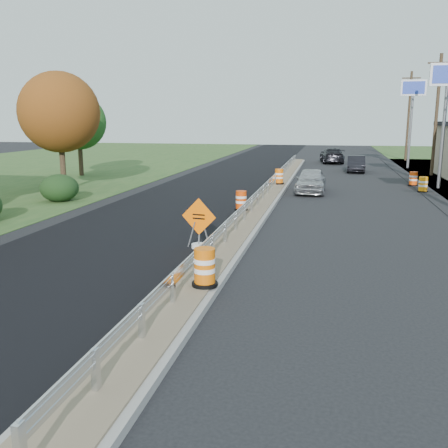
% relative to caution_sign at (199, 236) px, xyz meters
% --- Properties ---
extents(ground, '(140.00, 140.00, 0.00)m').
position_rel_caution_sign_xyz_m(ground, '(0.90, 2.19, -0.45)').
color(ground, black).
rests_on(ground, ground).
extents(milled_overlay, '(7.20, 120.00, 0.01)m').
position_rel_caution_sign_xyz_m(milled_overlay, '(-3.50, 12.19, -0.45)').
color(milled_overlay, black).
rests_on(milled_overlay, ground).
extents(median, '(1.60, 55.00, 0.23)m').
position_rel_caution_sign_xyz_m(median, '(0.90, 10.19, -0.34)').
color(median, gray).
rests_on(median, ground).
extents(guardrail, '(0.10, 46.15, 0.72)m').
position_rel_caution_sign_xyz_m(guardrail, '(0.90, 11.19, 0.27)').
color(guardrail, silver).
rests_on(guardrail, median).
extents(pylon_sign_mid, '(2.20, 0.30, 7.90)m').
position_rel_caution_sign_xyz_m(pylon_sign_mid, '(11.40, 18.19, 6.02)').
color(pylon_sign_mid, slate).
rests_on(pylon_sign_mid, ground).
extents(pylon_sign_north, '(2.20, 0.30, 7.90)m').
position_rel_caution_sign_xyz_m(pylon_sign_north, '(11.40, 32.19, 6.02)').
color(pylon_sign_north, slate).
rests_on(pylon_sign_north, ground).
extents(utility_pole_nmid, '(1.90, 0.26, 9.40)m').
position_rel_caution_sign_xyz_m(utility_pole_nmid, '(12.40, 26.19, 4.48)').
color(utility_pole_nmid, '#473523').
rests_on(utility_pole_nmid, ground).
extents(utility_pole_north, '(1.90, 0.26, 9.40)m').
position_rel_caution_sign_xyz_m(utility_pole_north, '(12.40, 41.19, 4.48)').
color(utility_pole_north, '#473523').
rests_on(utility_pole_north, ground).
extents(hedge_north, '(2.09, 2.09, 1.52)m').
position_rel_caution_sign_xyz_m(hedge_north, '(-10.10, 8.19, 0.31)').
color(hedge_north, black).
rests_on(hedge_north, ground).
extents(tree_near_red, '(4.95, 4.95, 7.35)m').
position_rel_caution_sign_xyz_m(tree_near_red, '(-12.10, 12.19, 4.41)').
color(tree_near_red, '#473523').
rests_on(tree_near_red, ground).
extents(tree_near_back, '(4.29, 4.29, 6.37)m').
position_rel_caution_sign_xyz_m(tree_near_back, '(-15.10, 20.19, 3.76)').
color(tree_near_back, '#473523').
rests_on(tree_near_back, ground).
extents(caution_sign, '(1.28, 0.54, 1.79)m').
position_rel_caution_sign_xyz_m(caution_sign, '(0.00, 0.00, 0.00)').
color(caution_sign, white).
rests_on(caution_sign, ground).
extents(barrel_median_near, '(0.68, 0.68, 1.00)m').
position_rel_caution_sign_xyz_m(barrel_median_near, '(1.35, -4.52, 0.25)').
color(barrel_median_near, black).
rests_on(barrel_median_near, median).
extents(barrel_median_mid, '(0.63, 0.63, 0.92)m').
position_rel_caution_sign_xyz_m(barrel_median_mid, '(0.35, 6.47, 0.22)').
color(barrel_median_mid, black).
rests_on(barrel_median_mid, median).
extents(barrel_median_far, '(0.68, 0.68, 1.00)m').
position_rel_caution_sign_xyz_m(barrel_median_far, '(1.12, 16.51, 0.25)').
color(barrel_median_far, black).
rests_on(barrel_median_far, median).
extents(barrel_shoulder_near, '(0.66, 0.66, 0.96)m').
position_rel_caution_sign_xyz_m(barrel_shoulder_near, '(10.10, 16.17, 0.01)').
color(barrel_shoulder_near, black).
rests_on(barrel_shoulder_near, ground).
extents(barrel_shoulder_mid, '(0.66, 0.66, 0.96)m').
position_rel_caution_sign_xyz_m(barrel_shoulder_mid, '(9.97, 19.22, 0.01)').
color(barrel_shoulder_mid, black).
rests_on(barrel_shoulder_mid, ground).
extents(car_silver, '(1.85, 4.43, 1.50)m').
position_rel_caution_sign_xyz_m(car_silver, '(3.28, 14.57, 0.30)').
color(car_silver, '#ABACB0').
rests_on(car_silver, ground).
extents(car_dark_mid, '(1.57, 4.21, 1.37)m').
position_rel_caution_sign_xyz_m(car_dark_mid, '(6.56, 27.81, 0.23)').
color(car_dark_mid, black).
rests_on(car_dark_mid, ground).
extents(car_dark_far, '(2.69, 5.55, 1.56)m').
position_rel_caution_sign_xyz_m(car_dark_far, '(4.53, 36.49, 0.32)').
color(car_dark_far, black).
rests_on(car_dark_far, ground).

